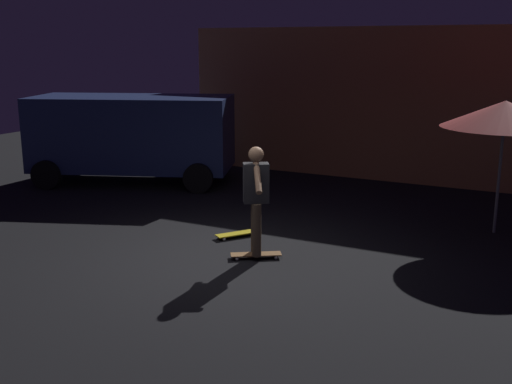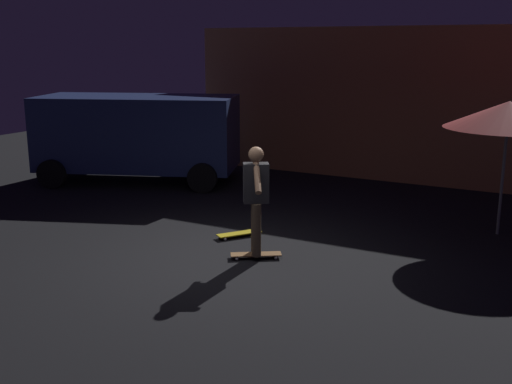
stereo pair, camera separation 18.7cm
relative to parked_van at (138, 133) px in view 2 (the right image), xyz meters
name	(u,v)px [view 2 (the right image)]	position (x,y,z in m)	size (l,w,h in m)	color
ground_plane	(217,263)	(4.69, -4.01, -1.16)	(28.00, 28.00, 0.00)	black
low_building	(410,100)	(5.32, 4.35, 0.65)	(10.34, 3.15, 3.62)	#C67A47
parked_van	(138,133)	(0.00, 0.00, 0.00)	(4.98, 3.56, 2.03)	navy
patio_umbrella	(508,115)	(8.21, -0.46, 0.91)	(2.10, 2.10, 2.30)	slate
skateboard_ridden	(256,255)	(5.11, -3.55, -1.11)	(0.76, 0.59, 0.07)	olive
skateboard_spare	(239,234)	(4.34, -2.73, -1.11)	(0.61, 0.75, 0.07)	gold
skater	(256,193)	(5.11, -3.55, -0.12)	(0.61, 0.87, 1.67)	brown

